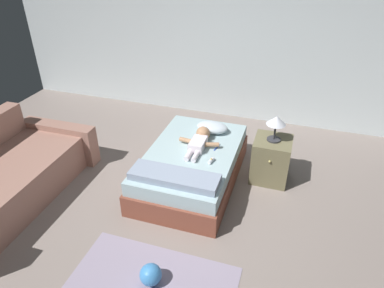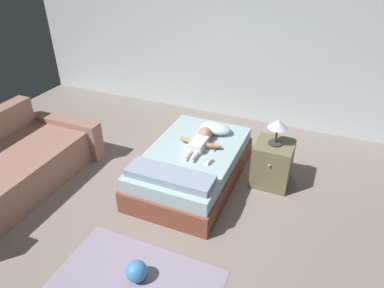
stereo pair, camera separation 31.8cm
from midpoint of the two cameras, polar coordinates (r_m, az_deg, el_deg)
name	(u,v)px [view 2 (the right image)]	position (r m, az deg, el deg)	size (l,w,h in m)	color
ground_plane	(169,233)	(3.86, -1.34, -14.44)	(8.00, 8.00, 0.00)	gray
wall_behind_bed	(251,39)	(5.74, 11.36, 16.44)	(8.00, 0.12, 2.68)	silver
bed	(192,166)	(4.43, 2.06, -3.68)	(1.10, 1.79, 0.45)	brown
pillow	(215,128)	(4.68, 5.80, 2.54)	(0.42, 0.27, 0.14)	silver
baby	(200,141)	(4.38, 3.47, 0.43)	(0.52, 0.65, 0.18)	white
toothbrush	(218,148)	(4.37, 6.30, -0.74)	(0.04, 0.16, 0.02)	blue
couch	(7,169)	(4.76, -26.43, -3.80)	(1.19, 2.16, 0.83)	#A07363
nightstand	(272,163)	(4.51, 15.00, -3.14)	(0.46, 0.49, 0.58)	#716A49
lamp	(278,126)	(4.24, 15.98, 2.85)	(0.24, 0.24, 0.33)	#333338
toy_ball	(136,271)	(3.41, -6.30, -20.07)	(0.20, 0.20, 0.20)	#418CD5
blanket	(170,176)	(3.81, -1.28, -5.30)	(0.99, 0.31, 0.09)	#8E9DB4
baby_bottle	(209,161)	(4.08, 5.09, -2.92)	(0.07, 0.11, 0.07)	white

